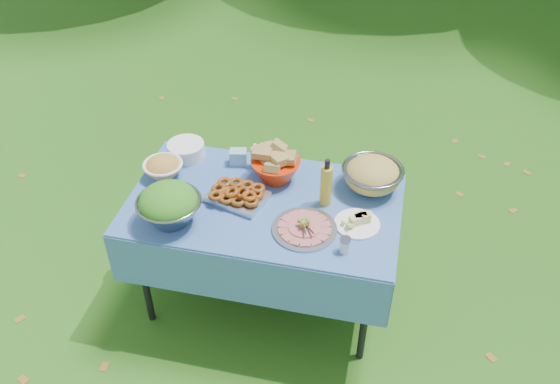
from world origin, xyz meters
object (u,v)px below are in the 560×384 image
(picnic_table, at_px, (265,252))
(charcuterie_platter, at_px, (305,224))
(bread_bowl, at_px, (276,165))
(salad_bowl, at_px, (169,205))
(pasta_bowl_steel, at_px, (372,174))
(plate_stack, at_px, (186,150))
(oil_bottle, at_px, (326,182))

(picnic_table, bearing_deg, charcuterie_platter, -33.48)
(bread_bowl, distance_m, charcuterie_platter, 0.46)
(bread_bowl, bearing_deg, salad_bowl, -133.62)
(salad_bowl, relative_size, pasta_bowl_steel, 0.98)
(bread_bowl, bearing_deg, plate_stack, 170.60)
(charcuterie_platter, xyz_separation_m, oil_bottle, (0.07, 0.23, 0.10))
(picnic_table, xyz_separation_m, oil_bottle, (0.32, 0.06, 0.52))
(picnic_table, xyz_separation_m, plate_stack, (-0.55, 0.31, 0.42))
(picnic_table, relative_size, salad_bowl, 4.42)
(salad_bowl, bearing_deg, bread_bowl, 46.38)
(pasta_bowl_steel, bearing_deg, plate_stack, 176.92)
(picnic_table, distance_m, bread_bowl, 0.52)
(bread_bowl, relative_size, oil_bottle, 0.98)
(bread_bowl, relative_size, charcuterie_platter, 0.83)
(picnic_table, relative_size, oil_bottle, 5.12)
(charcuterie_platter, bearing_deg, salad_bowl, -173.02)
(pasta_bowl_steel, height_order, charcuterie_platter, pasta_bowl_steel)
(plate_stack, height_order, bread_bowl, bread_bowl)
(salad_bowl, xyz_separation_m, plate_stack, (-0.12, 0.57, -0.06))
(bread_bowl, xyz_separation_m, oil_bottle, (0.31, -0.16, 0.05))
(pasta_bowl_steel, relative_size, oil_bottle, 1.18)
(charcuterie_platter, bearing_deg, pasta_bowl_steel, 54.95)
(picnic_table, xyz_separation_m, charcuterie_platter, (0.26, -0.17, 0.42))
(bread_bowl, height_order, pasta_bowl_steel, bread_bowl)
(bread_bowl, height_order, charcuterie_platter, bread_bowl)
(plate_stack, distance_m, pasta_bowl_steel, 1.10)
(salad_bowl, relative_size, oil_bottle, 1.16)
(salad_bowl, xyz_separation_m, charcuterie_platter, (0.69, 0.08, -0.07))
(plate_stack, bearing_deg, picnic_table, -29.62)
(salad_bowl, distance_m, charcuterie_platter, 0.70)
(bread_bowl, bearing_deg, pasta_bowl_steel, 3.69)
(plate_stack, bearing_deg, charcuterie_platter, -30.88)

